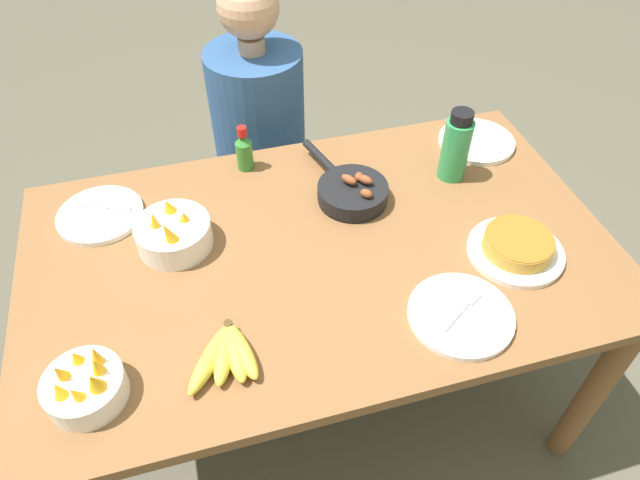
% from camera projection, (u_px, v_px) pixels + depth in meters
% --- Properties ---
extents(ground_plane, '(14.00, 14.00, 0.00)m').
position_uv_depth(ground_plane, '(320.00, 392.00, 2.02)').
color(ground_plane, '#565142').
extents(dining_table, '(1.52, 0.92, 0.74)m').
position_uv_depth(dining_table, '(320.00, 273.00, 1.56)').
color(dining_table, brown).
rests_on(dining_table, ground_plane).
extents(banana_bunch, '(0.18, 0.18, 0.04)m').
position_uv_depth(banana_bunch, '(228.00, 353.00, 1.24)').
color(banana_bunch, gold).
rests_on(banana_bunch, dining_table).
extents(skillet, '(0.20, 0.35, 0.08)m').
position_uv_depth(skillet, '(351.00, 191.00, 1.60)').
color(skillet, black).
rests_on(skillet, dining_table).
extents(frittata_plate_center, '(0.24, 0.24, 0.06)m').
position_uv_depth(frittata_plate_center, '(517.00, 247.00, 1.45)').
color(frittata_plate_center, white).
rests_on(frittata_plate_center, dining_table).
extents(empty_plate_near_front, '(0.23, 0.23, 0.02)m').
position_uv_depth(empty_plate_near_front, '(100.00, 215.00, 1.56)').
color(empty_plate_near_front, white).
rests_on(empty_plate_near_front, dining_table).
extents(empty_plate_far_left, '(0.25, 0.25, 0.02)m').
position_uv_depth(empty_plate_far_left, '(461.00, 315.00, 1.32)').
color(empty_plate_far_left, white).
rests_on(empty_plate_far_left, dining_table).
extents(empty_plate_far_right, '(0.24, 0.24, 0.02)m').
position_uv_depth(empty_plate_far_right, '(477.00, 141.00, 1.80)').
color(empty_plate_far_right, white).
rests_on(empty_plate_far_right, dining_table).
extents(fruit_bowl_mango, '(0.17, 0.17, 0.12)m').
position_uv_depth(fruit_bowl_mango, '(85.00, 386.00, 1.16)').
color(fruit_bowl_mango, white).
rests_on(fruit_bowl_mango, dining_table).
extents(fruit_bowl_citrus, '(0.19, 0.19, 0.13)m').
position_uv_depth(fruit_bowl_citrus, '(174.00, 233.00, 1.46)').
color(fruit_bowl_citrus, white).
rests_on(fruit_bowl_citrus, dining_table).
extents(water_bottle, '(0.08, 0.08, 0.22)m').
position_uv_depth(water_bottle, '(456.00, 147.00, 1.62)').
color(water_bottle, '#2D9351').
rests_on(water_bottle, dining_table).
extents(hot_sauce_bottle, '(0.05, 0.05, 0.14)m').
position_uv_depth(hot_sauce_bottle, '(244.00, 150.00, 1.68)').
color(hot_sauce_bottle, '#337F2D').
rests_on(hot_sauce_bottle, dining_table).
extents(person_figure, '(0.36, 0.36, 1.18)m').
position_uv_depth(person_figure, '(262.00, 164.00, 2.14)').
color(person_figure, black).
rests_on(person_figure, ground_plane).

